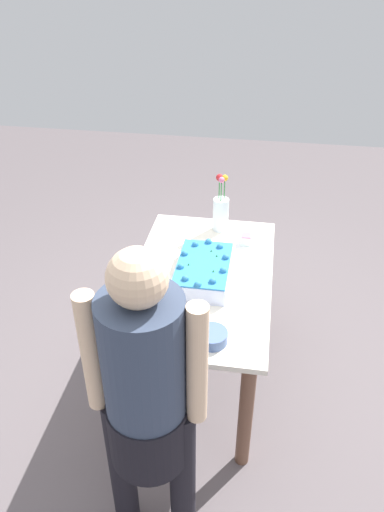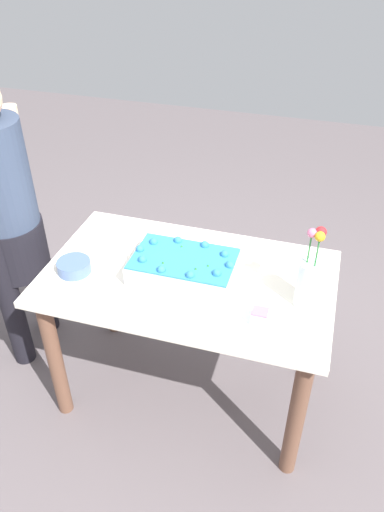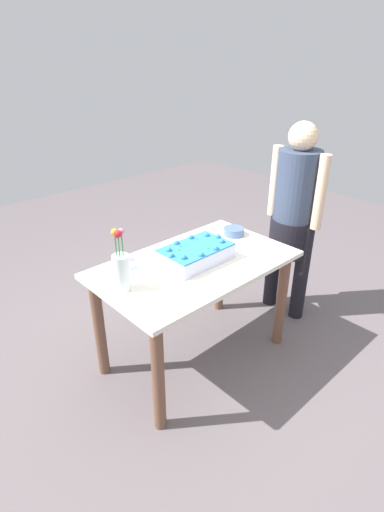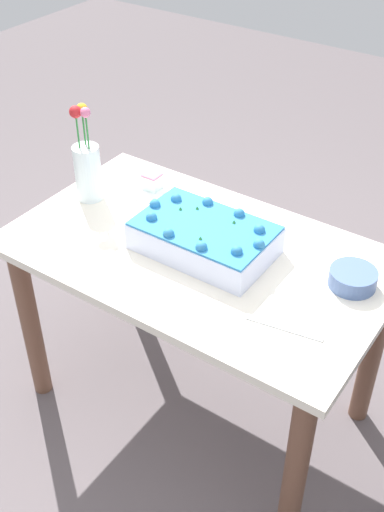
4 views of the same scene
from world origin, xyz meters
TOP-DOWN VIEW (x-y plane):
  - ground_plane at (0.00, 0.00)m, footprint 8.00×8.00m
  - dining_table at (0.00, 0.00)m, footprint 1.24×0.74m
  - sheet_cake at (0.01, 0.01)m, footprint 0.44×0.27m
  - serving_plate_with_slice at (-0.35, 0.21)m, footprint 0.18×0.18m
  - cake_knife at (0.40, -0.17)m, footprint 0.23×0.06m
  - flower_vase at (-0.50, 0.04)m, footprint 0.09×0.09m
  - fruit_bowl at (0.48, 0.12)m, footprint 0.14×0.14m

SIDE VIEW (x-z plane):
  - ground_plane at x=0.00m, z-range 0.00..0.00m
  - dining_table at x=0.00m, z-range 0.23..0.97m
  - cake_knife at x=0.40m, z-range 0.74..0.74m
  - serving_plate_with_slice at x=-0.35m, z-range 0.72..0.79m
  - fruit_bowl at x=0.48m, z-range 0.74..0.79m
  - sheet_cake at x=0.01m, z-range 0.73..0.85m
  - flower_vase at x=-0.50m, z-range 0.68..1.04m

